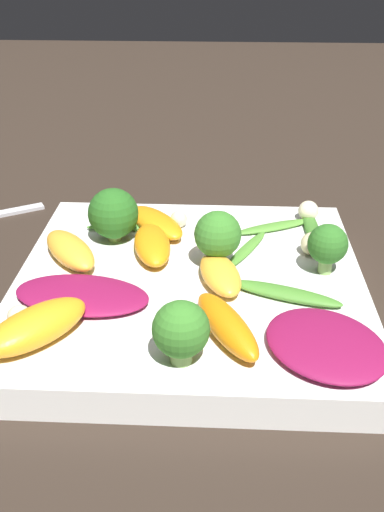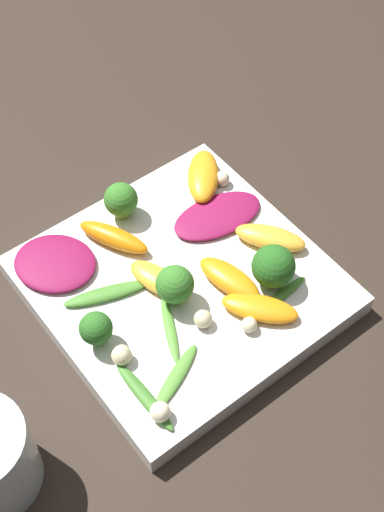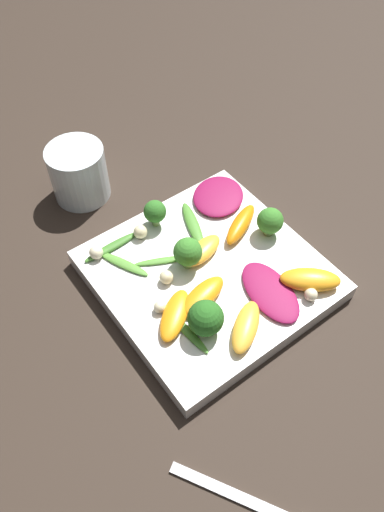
% 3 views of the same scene
% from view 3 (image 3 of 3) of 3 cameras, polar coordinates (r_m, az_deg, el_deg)
% --- Properties ---
extents(ground_plane, '(2.40, 2.40, 0.00)m').
position_cam_3_polar(ground_plane, '(0.66, 1.83, -2.76)').
color(ground_plane, '#2D231C').
extents(plate, '(0.27, 0.27, 0.02)m').
position_cam_3_polar(plate, '(0.65, 1.86, -2.13)').
color(plate, white).
rests_on(plate, ground_plane).
extents(drinking_glass, '(0.08, 0.08, 0.08)m').
position_cam_3_polar(drinking_glass, '(0.75, -12.83, 9.24)').
color(drinking_glass, silver).
rests_on(drinking_glass, ground_plane).
extents(fork, '(0.10, 0.16, 0.01)m').
position_cam_3_polar(fork, '(0.55, 9.00, -26.80)').
color(fork, silver).
rests_on(fork, ground_plane).
extents(radicchio_leaf_0, '(0.07, 0.11, 0.01)m').
position_cam_3_polar(radicchio_leaf_0, '(0.62, 8.93, -4.06)').
color(radicchio_leaf_0, maroon).
rests_on(radicchio_leaf_0, plate).
extents(radicchio_leaf_1, '(0.11, 0.10, 0.01)m').
position_cam_3_polar(radicchio_leaf_1, '(0.72, 3.02, 6.84)').
color(radicchio_leaf_1, maroon).
rests_on(radicchio_leaf_1, plate).
extents(orange_segment_0, '(0.07, 0.04, 0.02)m').
position_cam_3_polar(orange_segment_0, '(0.65, 1.30, 0.67)').
color(orange_segment_0, '#FCAD33').
rests_on(orange_segment_0, plate).
extents(orange_segment_1, '(0.08, 0.05, 0.02)m').
position_cam_3_polar(orange_segment_1, '(0.68, 5.58, 3.64)').
color(orange_segment_1, orange).
rests_on(orange_segment_1, plate).
extents(orange_segment_2, '(0.08, 0.07, 0.02)m').
position_cam_3_polar(orange_segment_2, '(0.63, 13.36, -2.64)').
color(orange_segment_2, orange).
rests_on(orange_segment_2, plate).
extents(orange_segment_3, '(0.08, 0.06, 0.02)m').
position_cam_3_polar(orange_segment_3, '(0.59, 6.18, -8.06)').
color(orange_segment_3, '#FCAD33').
rests_on(orange_segment_3, plate).
extents(orange_segment_4, '(0.07, 0.04, 0.02)m').
position_cam_3_polar(orange_segment_4, '(0.61, 1.26, -4.52)').
color(orange_segment_4, orange).
rests_on(orange_segment_4, plate).
extents(orange_segment_5, '(0.08, 0.07, 0.02)m').
position_cam_3_polar(orange_segment_5, '(0.59, -1.98, -6.76)').
color(orange_segment_5, orange).
rests_on(orange_segment_5, plate).
extents(broccoli_floret_0, '(0.04, 0.04, 0.04)m').
position_cam_3_polar(broccoli_floret_0, '(0.67, 9.06, 3.79)').
color(broccoli_floret_0, '#7A9E51').
rests_on(broccoli_floret_0, plate).
extents(broccoli_floret_1, '(0.04, 0.04, 0.05)m').
position_cam_3_polar(broccoli_floret_1, '(0.57, 1.57, -7.13)').
color(broccoli_floret_1, '#84AD5B').
rests_on(broccoli_floret_1, plate).
extents(broccoli_floret_2, '(0.03, 0.03, 0.04)m').
position_cam_3_polar(broccoli_floret_2, '(0.67, -4.26, 5.04)').
color(broccoli_floret_2, '#84AD5B').
rests_on(broccoli_floret_2, plate).
extents(broccoli_floret_3, '(0.04, 0.04, 0.05)m').
position_cam_3_polar(broccoli_floret_3, '(0.62, -0.49, 0.42)').
color(broccoli_floret_3, '#84AD5B').
rests_on(broccoli_floret_3, plate).
extents(arugula_sprig_0, '(0.04, 0.07, 0.00)m').
position_cam_3_polar(arugula_sprig_0, '(0.65, -7.84, -0.89)').
color(arugula_sprig_0, '#518E33').
rests_on(arugula_sprig_0, plate).
extents(arugula_sprig_1, '(0.04, 0.08, 0.01)m').
position_cam_3_polar(arugula_sprig_1, '(0.68, 0.09, 3.64)').
color(arugula_sprig_1, '#47842D').
rests_on(arugula_sprig_1, plate).
extents(arugula_sprig_2, '(0.07, 0.04, 0.00)m').
position_cam_3_polar(arugula_sprig_2, '(0.64, -3.34, -0.53)').
color(arugula_sprig_2, '#518E33').
rests_on(arugula_sprig_2, plate).
extents(arugula_sprig_3, '(0.02, 0.07, 0.01)m').
position_cam_3_polar(arugula_sprig_3, '(0.59, -0.53, -8.65)').
color(arugula_sprig_3, '#47842D').
rests_on(arugula_sprig_3, plate).
extents(arugula_sprig_4, '(0.08, 0.01, 0.01)m').
position_cam_3_polar(arugula_sprig_4, '(0.67, -9.16, 1.05)').
color(arugula_sprig_4, '#3D7528').
rests_on(arugula_sprig_4, plate).
extents(macadamia_nut_0, '(0.02, 0.02, 0.02)m').
position_cam_3_polar(macadamia_nut_0, '(0.67, -5.92, 2.78)').
color(macadamia_nut_0, beige).
rests_on(macadamia_nut_0, plate).
extents(macadamia_nut_1, '(0.02, 0.02, 0.02)m').
position_cam_3_polar(macadamia_nut_1, '(0.62, -2.95, -2.44)').
color(macadamia_nut_1, beige).
rests_on(macadamia_nut_1, plate).
extents(macadamia_nut_2, '(0.02, 0.02, 0.02)m').
position_cam_3_polar(macadamia_nut_2, '(0.62, 13.44, -4.31)').
color(macadamia_nut_2, beige).
rests_on(macadamia_nut_2, plate).
extents(macadamia_nut_3, '(0.02, 0.02, 0.02)m').
position_cam_3_polar(macadamia_nut_3, '(0.65, -10.90, 0.40)').
color(macadamia_nut_3, beige).
rests_on(macadamia_nut_3, plate).
extents(macadamia_nut_4, '(0.02, 0.02, 0.02)m').
position_cam_3_polar(macadamia_nut_4, '(0.60, -3.69, -5.83)').
color(macadamia_nut_4, beige).
rests_on(macadamia_nut_4, plate).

